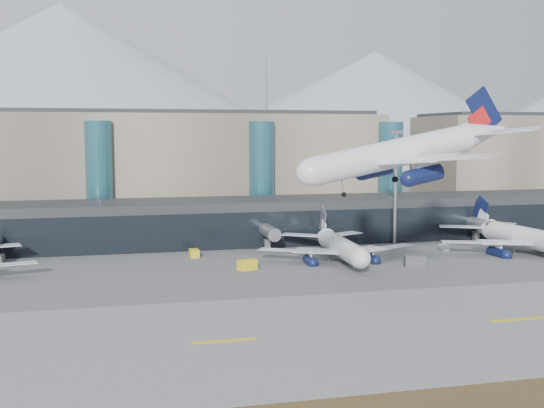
{
  "coord_description": "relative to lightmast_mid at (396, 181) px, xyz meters",
  "views": [
    {
      "loc": [
        -33.29,
        -94.11,
        24.95
      ],
      "look_at": [
        -2.56,
        32.0,
        11.51
      ],
      "focal_mm": 45.0,
      "sensor_mm": 36.0,
      "label": 1
    }
  ],
  "objects": [
    {
      "name": "ground",
      "position": [
        -30.0,
        -48.0,
        -14.42
      ],
      "size": [
        900.0,
        900.0,
        0.0
      ],
      "primitive_type": "plane",
      "color": "#515154",
      "rests_on": "ground"
    },
    {
      "name": "dirt_verge",
      "position": [
        -30.0,
        -88.0,
        -14.42
      ],
      "size": [
        400.0,
        14.0,
        0.03
      ],
      "primitive_type": "cube",
      "color": "#47351E",
      "rests_on": "ground"
    },
    {
      "name": "lightmast_mid",
      "position": [
        0.0,
        0.0,
        0.0
      ],
      "size": [
        3.0,
        1.2,
        25.6
      ],
      "color": "slate",
      "rests_on": "ground"
    },
    {
      "name": "veh_g",
      "position": [
        6.86,
        -10.77,
        -13.77
      ],
      "size": [
        1.53,
        2.34,
        1.29
      ],
      "primitive_type": "cube",
      "rotation": [
        0.0,
        0.0,
        -1.46
      ],
      "color": "silver",
      "rests_on": "ground"
    },
    {
      "name": "hero_jet",
      "position": [
        -19.57,
        -50.27,
        9.12
      ],
      "size": [
        36.07,
        36.28,
        11.75
      ],
      "rotation": [
        0.0,
        -0.18,
        0.11
      ],
      "color": "silver",
      "rests_on": "ground"
    },
    {
      "name": "concourse",
      "position": [
        -30.02,
        9.73,
        -9.45
      ],
      "size": [
        170.0,
        27.0,
        10.0
      ],
      "color": "black",
      "rests_on": "ground"
    },
    {
      "name": "terminal_east",
      "position": [
        65.0,
        42.0,
        1.03
      ],
      "size": [
        70.0,
        30.0,
        31.0
      ],
      "color": "gray",
      "rests_on": "ground"
    },
    {
      "name": "runway_strip",
      "position": [
        -30.0,
        -63.0,
        -14.4
      ],
      "size": [
        400.0,
        40.0,
        0.04
      ],
      "primitive_type": "cube",
      "color": "slate",
      "rests_on": "ground"
    },
    {
      "name": "mountain_ridge",
      "position": [
        -14.03,
        332.0,
        31.33
      ],
      "size": [
        910.0,
        400.0,
        110.0
      ],
      "color": "gray",
      "rests_on": "ground"
    },
    {
      "name": "runway_markings",
      "position": [
        -30.0,
        -63.0,
        -14.37
      ],
      "size": [
        128.0,
        1.0,
        0.02
      ],
      "color": "gold",
      "rests_on": "ground"
    },
    {
      "name": "jet_parked_mid",
      "position": [
        -19.17,
        -15.65,
        -10.34
      ],
      "size": [
        33.4,
        32.73,
        10.77
      ],
      "rotation": [
        0.0,
        0.0,
        1.51
      ],
      "color": "silver",
      "rests_on": "ground"
    },
    {
      "name": "veh_b",
      "position": [
        -46.39,
        -6.12,
        -13.61
      ],
      "size": [
        1.86,
        2.88,
        1.62
      ],
      "primitive_type": "cube",
      "rotation": [
        0.0,
        0.0,
        1.62
      ],
      "color": "gold",
      "rests_on": "ground"
    },
    {
      "name": "terminal_main",
      "position": [
        -55.0,
        42.0,
        1.03
      ],
      "size": [
        130.0,
        30.0,
        31.0
      ],
      "color": "gray",
      "rests_on": "ground"
    },
    {
      "name": "jet_parked_right",
      "position": [
        21.11,
        -15.46,
        -9.79
      ],
      "size": [
        37.89,
        37.27,
        12.23
      ],
      "rotation": [
        0.0,
        0.0,
        1.65
      ],
      "color": "silver",
      "rests_on": "ground"
    },
    {
      "name": "veh_h",
      "position": [
        -38.55,
        -21.32,
        -13.47
      ],
      "size": [
        3.84,
        2.87,
        1.89
      ],
      "primitive_type": "cube",
      "rotation": [
        0.0,
        0.0,
        0.35
      ],
      "color": "gold",
      "rests_on": "ground"
    },
    {
      "name": "veh_c",
      "position": [
        -7.3,
        -25.85,
        -13.35
      ],
      "size": [
        4.21,
        2.84,
        2.14
      ],
      "primitive_type": "cube",
      "rotation": [
        0.0,
        0.0,
        -0.22
      ],
      "color": "#454549",
      "rests_on": "ground"
    },
    {
      "name": "teal_towers",
      "position": [
        -44.99,
        26.01,
        -0.41
      ],
      "size": [
        116.4,
        19.4,
        46.0
      ],
      "color": "#275E6E",
      "rests_on": "ground"
    }
  ]
}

